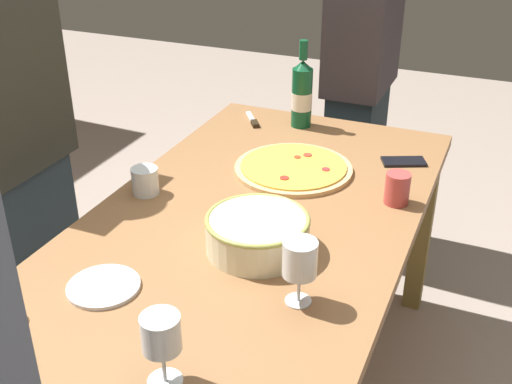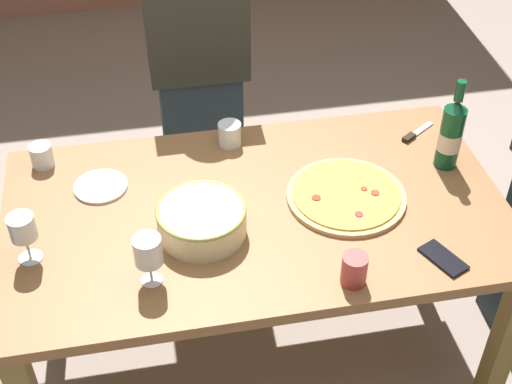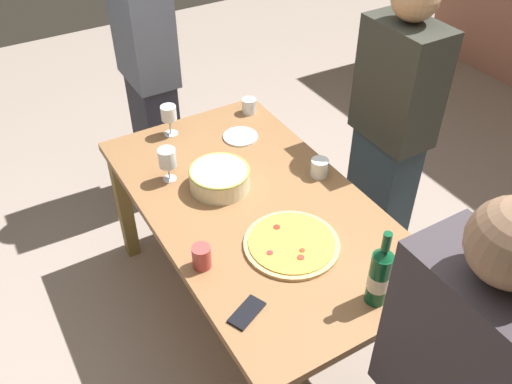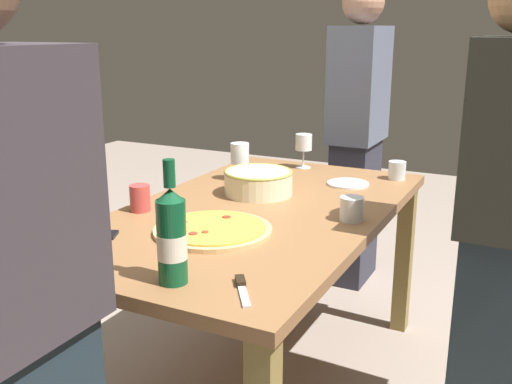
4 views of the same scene
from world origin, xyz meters
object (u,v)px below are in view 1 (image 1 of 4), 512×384
Objects in this scene: cell_phone at (404,162)px; wine_glass_by_bottle at (300,262)px; serving_bowl at (258,232)px; wine_bottle at (302,94)px; pizza_knife at (253,121)px; person_guest_left at (360,83)px; side_plate at (104,286)px; cup_spare at (145,181)px; dining_table at (256,238)px; person_guest_right at (10,159)px; cup_amber at (397,188)px; wine_glass_near_pizza at (161,337)px; pizza at (293,168)px.

wine_glass_by_bottle is at bearing 150.51° from cell_phone.
serving_bowl is 1.68× the size of wine_glass_by_bottle.
pizza_knife is (-0.04, 0.18, -0.12)m from wine_bottle.
pizza_knife is 0.57m from person_guest_left.
wine_bottle is 1.17m from side_plate.
cup_spare is (0.16, 0.44, -0.01)m from serving_bowl.
wine_bottle is at bearing 11.90° from serving_bowl.
dining_table is 0.72m from wine_bottle.
wine_glass_by_bottle is 0.93× the size of side_plate.
person_guest_left is (0.49, -0.29, 0.04)m from pizza_knife.
dining_table is at bearing 24.05° from serving_bowl.
cell_phone is at bearing -28.09° from side_plate.
cell_phone is at bearing 21.01° from person_guest_right.
wine_glass_by_bottle is at bearing -73.39° from side_plate.
cup_amber is 0.77m from pizza_knife.
wine_glass_by_bottle is (0.34, -0.16, -0.00)m from wine_glass_near_pizza.
person_guest_left is (1.47, 0.24, -0.07)m from wine_glass_by_bottle.
person_guest_left is (0.44, -0.11, -0.08)m from wine_bottle.
person_guest_left reaches higher than wine_glass_by_bottle.
dining_table is 11.11× the size of cell_phone.
cup_amber is (0.21, -0.36, 0.14)m from dining_table.
person_guest_right is (-0.37, 0.84, 0.04)m from pizza.
wine_bottle is at bearing 19.05° from wine_glass_by_bottle.
person_guest_right is at bearing 83.42° from serving_bowl.
pizza is 0.37m from cup_amber.
wine_glass_near_pizza reaches higher than pizza.
wine_glass_near_pizza is 1.08× the size of pizza_knife.
pizza_knife is at bearing 56.68° from cup_amber.
dining_table is 1.01× the size of person_guest_left.
pizza is 4.61× the size of cup_spare.
person_guest_right is (0.62, 0.93, -0.06)m from wine_glass_near_pizza.
wine_bottle is 2.20× the size of pizza_knife.
person_guest_right reaches higher than cell_phone.
wine_glass_near_pizza reaches higher than dining_table.
dining_table is 0.60m from cell_phone.
wine_bottle reaches higher than cell_phone.
person_guest_right is (-0.08, 0.83, 0.15)m from dining_table.
pizza is at bearing -139.64° from pizza_knife.
person_guest_left reaches higher than wine_glass_near_pizza.
wine_bottle reaches higher than side_plate.
cup_spare is 0.58× the size of cell_phone.
pizza_knife is at bearing 103.28° from wine_bottle.
person_guest_left is (1.30, 0.07, -0.01)m from serving_bowl.
cup_amber is 0.67× the size of cell_phone.
pizza_knife is 0.09× the size of person_guest_right.
side_plate is at bearing 158.26° from dining_table.
person_guest_left is at bearing 3.07° from serving_bowl.
dining_table is at bearing 0.00° from person_guest_right.
wine_glass_near_pizza is 1.67× the size of cup_amber.
cup_amber is 0.64× the size of pizza_knife.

